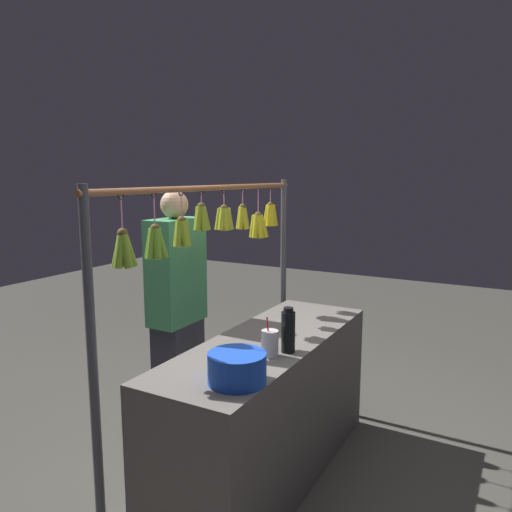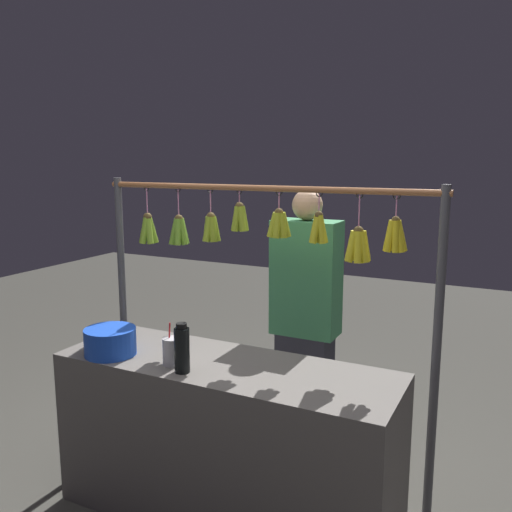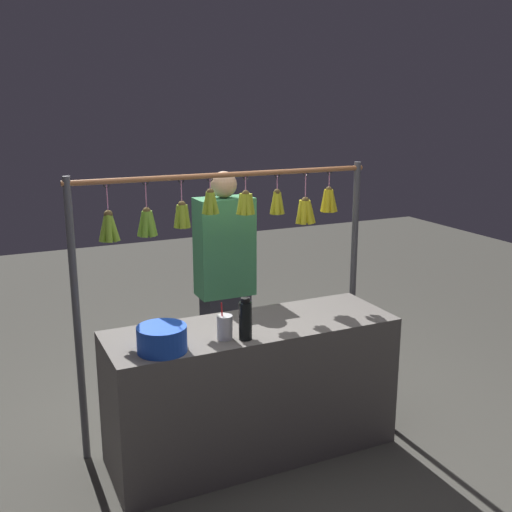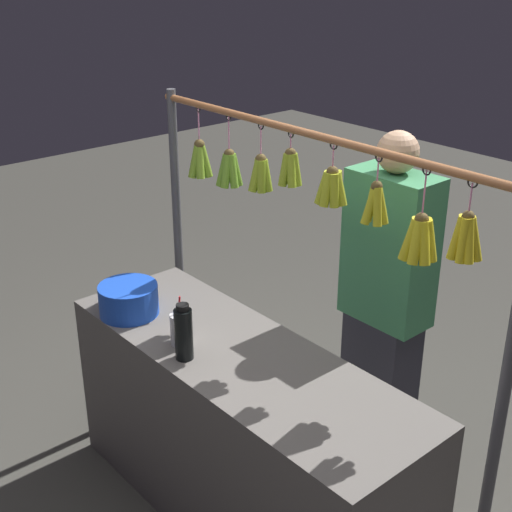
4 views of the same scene
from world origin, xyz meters
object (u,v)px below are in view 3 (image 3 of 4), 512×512
Objects in this scene: water_bottle at (245,320)px; blue_bucket at (162,339)px; drink_cup at (225,327)px; vendor_person at (225,290)px.

blue_bucket is (0.47, -0.03, -0.04)m from water_bottle.
drink_cup reaches higher than blue_bucket.
drink_cup is at bearing -176.18° from blue_bucket.
blue_bucket is 1.16m from vendor_person.
water_bottle is at bearing 151.25° from drink_cup.
water_bottle is at bearing 176.19° from blue_bucket.
blue_bucket is 0.37m from drink_cup.
blue_bucket is at bearing 51.15° from vendor_person.
blue_bucket is at bearing -3.81° from water_bottle.
drink_cup is at bearing -28.75° from water_bottle.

